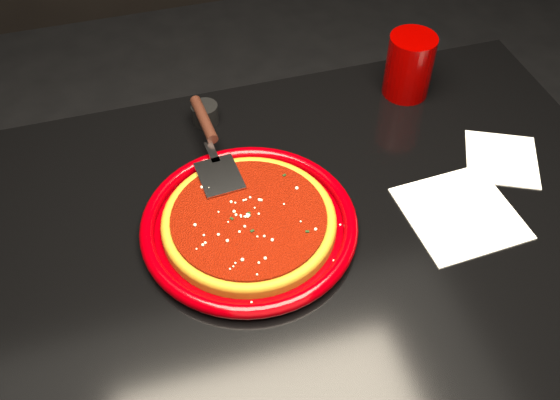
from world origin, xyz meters
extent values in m
cube|color=black|center=(0.00, 0.00, 0.38)|extent=(1.20, 0.80, 0.75)
cylinder|color=#6C0003|center=(-0.06, 0.04, 0.76)|extent=(0.38, 0.38, 0.03)
cylinder|color=#8A5C13|center=(-0.06, 0.04, 0.77)|extent=(0.30, 0.30, 0.01)
torus|color=#8A5C13|center=(-0.06, 0.04, 0.77)|extent=(0.30, 0.30, 0.02)
cylinder|color=#751004|center=(-0.06, 0.04, 0.78)|extent=(0.27, 0.27, 0.01)
cylinder|color=#7C0000|center=(0.33, 0.29, 0.81)|extent=(0.11, 0.11, 0.12)
cube|color=silver|center=(0.28, -0.03, 0.75)|extent=(0.18, 0.18, 0.00)
cube|color=silver|center=(0.41, 0.07, 0.75)|extent=(0.17, 0.17, 0.00)
cylinder|color=black|center=(-0.07, 0.32, 0.77)|extent=(0.06, 0.06, 0.04)
camera|label=1|loc=(-0.19, -0.58, 1.53)|focal=40.00mm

